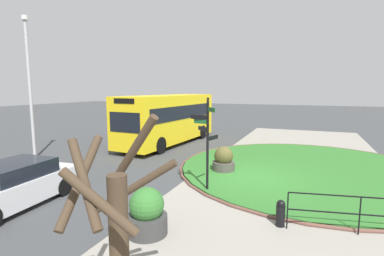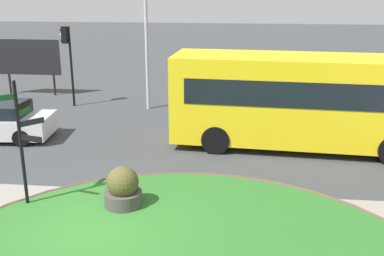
# 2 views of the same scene
# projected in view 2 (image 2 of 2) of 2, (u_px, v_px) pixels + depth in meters

# --- Properties ---
(ground) EXTENTS (120.00, 120.00, 0.00)m
(ground) POSITION_uv_depth(u_px,v_px,m) (90.00, 232.00, 11.36)
(ground) COLOR #3D3F42
(signpost_directional) EXTENTS (1.18, 1.12, 3.46)m
(signpost_directional) POSITION_uv_depth(u_px,v_px,m) (22.00, 134.00, 12.13)
(signpost_directional) COLOR black
(signpost_directional) RESTS_ON ground
(bus_yellow) EXTENTS (9.36, 3.17, 3.33)m
(bus_yellow) POSITION_uv_depth(u_px,v_px,m) (303.00, 100.00, 16.66)
(bus_yellow) COLOR yellow
(bus_yellow) RESTS_ON ground
(traffic_light_near) EXTENTS (0.49, 0.26, 3.80)m
(traffic_light_near) POSITION_uv_depth(u_px,v_px,m) (67.00, 48.00, 22.11)
(traffic_light_near) COLOR black
(traffic_light_near) RESTS_ON ground
(lamppost_tall) EXTENTS (0.32, 0.32, 7.49)m
(lamppost_tall) POSITION_uv_depth(u_px,v_px,m) (146.00, 22.00, 21.25)
(lamppost_tall) COLOR #B7B7BC
(lamppost_tall) RESTS_ON ground
(billboard_left) EXTENTS (3.39, 0.15, 2.94)m
(billboard_left) POSITION_uv_depth(u_px,v_px,m) (29.00, 58.00, 24.64)
(billboard_left) COLOR black
(billboard_left) RESTS_ON ground
(planter_near_signpost) EXTENTS (1.00, 1.00, 1.19)m
(planter_near_signpost) POSITION_uv_depth(u_px,v_px,m) (123.00, 190.00, 12.40)
(planter_near_signpost) COLOR #47423D
(planter_near_signpost) RESTS_ON ground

